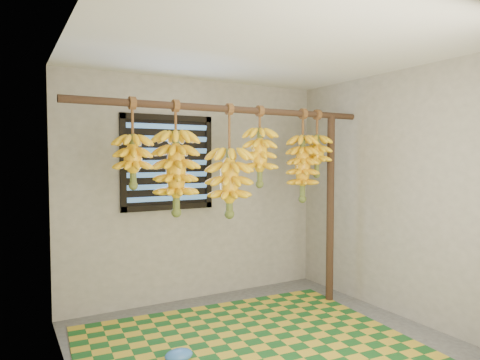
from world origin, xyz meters
TOP-DOWN VIEW (x-y plane):
  - floor at (0.00, 0.00)m, footprint 3.00×3.00m
  - ceiling at (0.00, 0.00)m, footprint 3.00×3.00m
  - wall_back at (0.00, 1.50)m, footprint 3.00×0.01m
  - wall_left at (-1.50, 0.00)m, footprint 0.01×3.00m
  - wall_right at (1.50, 0.00)m, footprint 0.01×3.00m
  - window at (-0.35, 1.48)m, footprint 1.00×0.04m
  - hanging_pole at (0.00, 0.70)m, footprint 3.00×0.06m
  - support_post at (1.20, 0.70)m, footprint 0.08×0.08m
  - woven_mat at (-0.15, 0.13)m, footprint 2.81×2.32m
  - plastic_bag at (-0.75, 0.17)m, footprint 0.23×0.17m
  - banana_bunch_a at (-0.93, 0.70)m, footprint 0.30×0.30m
  - banana_bunch_b at (-0.56, 0.70)m, footprint 0.38×0.38m
  - banana_bunch_c at (-0.03, 0.70)m, footprint 0.39×0.39m
  - banana_bunch_d at (0.30, 0.70)m, footprint 0.33×0.33m
  - banana_bunch_e at (0.82, 0.70)m, footprint 0.31×0.31m
  - banana_bunch_f at (1.01, 0.70)m, footprint 0.28×0.28m

SIDE VIEW (x-z plane):
  - floor at x=0.00m, z-range -0.01..0.00m
  - woven_mat at x=-0.15m, z-range 0.00..0.01m
  - plastic_bag at x=-0.75m, z-range 0.01..0.10m
  - support_post at x=1.20m, z-range 0.00..2.00m
  - wall_back at x=0.00m, z-range 0.00..2.40m
  - wall_left at x=-1.50m, z-range 0.00..2.40m
  - wall_right at x=1.50m, z-range 0.00..2.40m
  - banana_bunch_c at x=-0.03m, z-range 0.80..1.84m
  - banana_bunch_b at x=-0.56m, z-range 0.92..1.92m
  - banana_bunch_e at x=0.82m, z-range 0.97..1.92m
  - window at x=-0.35m, z-range 1.00..2.00m
  - banana_bunch_a at x=-0.93m, z-range 1.15..1.90m
  - banana_bunch_d at x=0.30m, z-range 1.17..1.95m
  - banana_bunch_f at x=1.01m, z-range 1.23..1.92m
  - hanging_pole at x=0.00m, z-range 1.97..2.03m
  - ceiling at x=0.00m, z-range 2.40..2.41m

